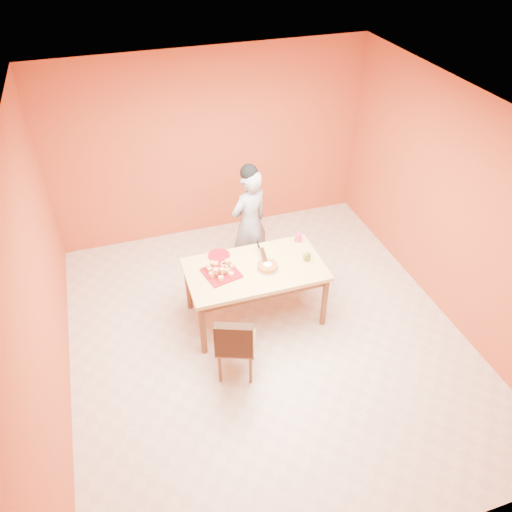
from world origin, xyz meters
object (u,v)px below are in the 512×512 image
object	(u,v)px
person	(249,223)
checker_tin	(298,240)
red_dinner_plate	(219,255)
sponge_cake	(268,266)
magenta_glass	(298,238)
dining_table	(255,274)
pastry_platter	(221,273)
egg_ornament	(307,256)
dining_chair	(237,342)

from	to	relation	value
person	checker_tin	size ratio (longest dim) A/B	17.60
red_dinner_plate	sponge_cake	size ratio (longest dim) A/B	1.10
checker_tin	magenta_glass	bearing A→B (deg)	-88.08
dining_table	pastry_platter	distance (m)	0.41
egg_ornament	checker_tin	distance (m)	0.41
person	pastry_platter	bearing A→B (deg)	33.35
person	pastry_platter	world-z (taller)	person
pastry_platter	checker_tin	world-z (taller)	checker_tin
red_dinner_plate	checker_tin	bearing A→B (deg)	0.00
dining_table	egg_ornament	size ratio (longest dim) A/B	12.99
pastry_platter	red_dinner_plate	world-z (taller)	pastry_platter
person	pastry_platter	distance (m)	1.07
pastry_platter	dining_chair	bearing A→B (deg)	-94.29
sponge_cake	dining_table	bearing A→B (deg)	153.86
pastry_platter	checker_tin	bearing A→B (deg)	17.20
dining_chair	egg_ornament	distance (m)	1.35
checker_tin	dining_table	bearing A→B (deg)	-152.58
dining_table	person	xyz separation A→B (m)	(0.21, 0.90, 0.10)
red_dinner_plate	egg_ornament	world-z (taller)	egg_ornament
magenta_glass	checker_tin	world-z (taller)	magenta_glass
person	egg_ornament	xyz separation A→B (m)	(0.41, -0.95, 0.05)
person	magenta_glass	world-z (taller)	person
red_dinner_plate	egg_ornament	xyz separation A→B (m)	(0.96, -0.40, 0.05)
egg_ornament	checker_tin	bearing A→B (deg)	66.19
sponge_cake	red_dinner_plate	bearing A→B (deg)	138.71
magenta_glass	sponge_cake	bearing A→B (deg)	-143.56
person	magenta_glass	xyz separation A→B (m)	(0.46, -0.56, 0.05)
dining_table	checker_tin	world-z (taller)	checker_tin
person	magenta_glass	size ratio (longest dim) A/B	14.18
magenta_glass	checker_tin	distance (m)	0.04
red_dinner_plate	magenta_glass	xyz separation A→B (m)	(1.02, -0.01, 0.05)
sponge_cake	checker_tin	bearing A→B (deg)	37.27
magenta_glass	checker_tin	size ratio (longest dim) A/B	1.24
dining_chair	magenta_glass	world-z (taller)	dining_chair
dining_table	sponge_cake	xyz separation A→B (m)	(0.13, -0.06, 0.13)
person	magenta_glass	bearing A→B (deg)	107.69
checker_tin	egg_ornament	bearing A→B (deg)	-97.34
dining_table	magenta_glass	xyz separation A→B (m)	(0.68, 0.34, 0.15)
dining_table	pastry_platter	xyz separation A→B (m)	(-0.40, 0.02, 0.11)
dining_table	dining_chair	size ratio (longest dim) A/B	1.80
dining_chair	red_dinner_plate	bearing A→B (deg)	105.55
dining_chair	person	world-z (taller)	person
person	checker_tin	distance (m)	0.72
dining_chair	checker_tin	distance (m)	1.63
dining_table	egg_ornament	xyz separation A→B (m)	(0.62, -0.05, 0.16)
dining_table	sponge_cake	distance (m)	0.20
pastry_platter	red_dinner_plate	distance (m)	0.34
dining_chair	sponge_cake	bearing A→B (deg)	71.99
dining_chair	sponge_cake	distance (m)	0.99
egg_ornament	magenta_glass	xyz separation A→B (m)	(0.05, 0.39, -0.01)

